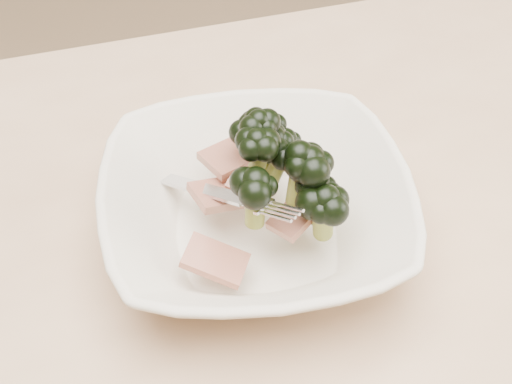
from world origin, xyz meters
TOP-DOWN VIEW (x-y plane):
  - broccoli_dish at (0.06, 0.07)m, footprint 0.28×0.28m

SIDE VIEW (x-z plane):
  - broccoli_dish at x=0.06m, z-range 0.73..0.85m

